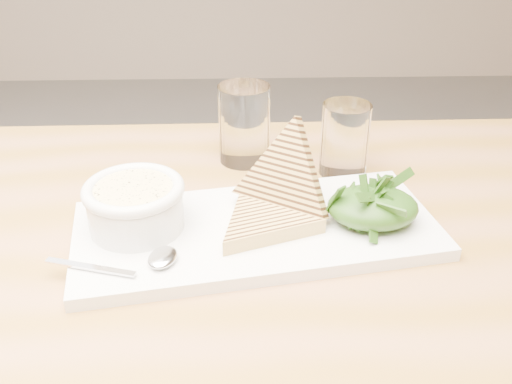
{
  "coord_description": "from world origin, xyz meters",
  "views": [
    {
      "loc": [
        0.26,
        -0.45,
        1.16
      ],
      "look_at": [
        0.27,
        0.14,
        0.82
      ],
      "focal_mm": 40.0,
      "sensor_mm": 36.0,
      "label": 1
    }
  ],
  "objects_px": {
    "table_top": "(186,293)",
    "glass_near": "(244,124)",
    "soup_bowl": "(136,211)",
    "glass_far": "(345,140)",
    "platter": "(257,230)"
  },
  "relations": [
    {
      "from": "table_top",
      "to": "glass_far",
      "type": "bearing_deg",
      "value": 48.95
    },
    {
      "from": "table_top",
      "to": "glass_far",
      "type": "relative_size",
      "value": 12.3
    },
    {
      "from": "glass_near",
      "to": "glass_far",
      "type": "relative_size",
      "value": 1.12
    },
    {
      "from": "platter",
      "to": "soup_bowl",
      "type": "height_order",
      "value": "soup_bowl"
    },
    {
      "from": "soup_bowl",
      "to": "glass_far",
      "type": "distance_m",
      "value": 0.32
    },
    {
      "from": "platter",
      "to": "glass_near",
      "type": "bearing_deg",
      "value": 93.17
    },
    {
      "from": "platter",
      "to": "soup_bowl",
      "type": "relative_size",
      "value": 3.87
    },
    {
      "from": "glass_far",
      "to": "table_top",
      "type": "bearing_deg",
      "value": -131.05
    },
    {
      "from": "platter",
      "to": "glass_near",
      "type": "distance_m",
      "value": 0.21
    },
    {
      "from": "table_top",
      "to": "glass_near",
      "type": "xyz_separation_m",
      "value": [
        0.07,
        0.29,
        0.08
      ]
    },
    {
      "from": "table_top",
      "to": "glass_far",
      "type": "height_order",
      "value": "glass_far"
    },
    {
      "from": "glass_far",
      "to": "glass_near",
      "type": "bearing_deg",
      "value": 162.08
    },
    {
      "from": "table_top",
      "to": "platter",
      "type": "height_order",
      "value": "platter"
    },
    {
      "from": "table_top",
      "to": "glass_near",
      "type": "bearing_deg",
      "value": 76.54
    },
    {
      "from": "soup_bowl",
      "to": "glass_far",
      "type": "height_order",
      "value": "glass_far"
    }
  ]
}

